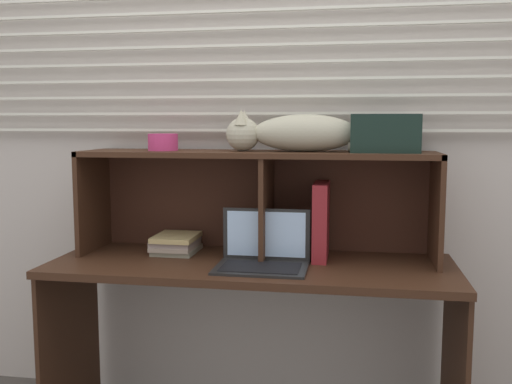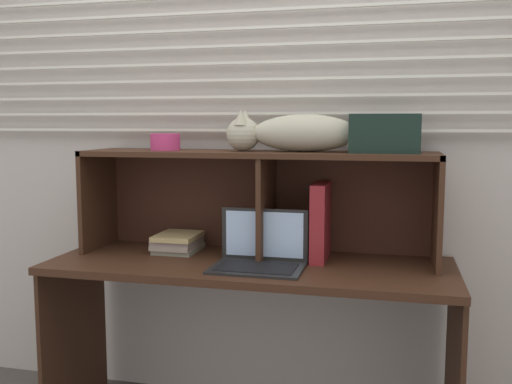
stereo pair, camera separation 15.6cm
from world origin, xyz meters
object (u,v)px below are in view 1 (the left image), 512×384
object	(u,v)px
laptop	(263,256)
small_basket	(163,142)
binder_upright	(321,221)
storage_box	(385,133)
book_stack	(176,243)
cat	(296,133)

from	to	relation	value
laptop	small_basket	world-z (taller)	small_basket
binder_upright	storage_box	bearing A→B (deg)	0.00
book_stack	small_basket	xyz separation A→B (m)	(-0.05, -0.00, 0.43)
small_basket	storage_box	distance (m)	0.91
binder_upright	small_basket	xyz separation A→B (m)	(-0.66, 0.00, 0.31)
cat	book_stack	distance (m)	0.69
cat	laptop	bearing A→B (deg)	-120.77
book_stack	binder_upright	bearing A→B (deg)	-0.03
small_basket	cat	bearing A→B (deg)	0.00
binder_upright	cat	bearing A→B (deg)	180.00
cat	laptop	xyz separation A→B (m)	(-0.11, -0.18, -0.47)
cat	binder_upright	bearing A→B (deg)	-0.00
laptop	book_stack	distance (m)	0.44
cat	book_stack	size ratio (longest dim) A/B	3.40
small_basket	storage_box	bearing A→B (deg)	0.00
cat	small_basket	world-z (taller)	cat
laptop	small_basket	size ratio (longest dim) A/B	2.79
cat	binder_upright	distance (m)	0.37
cat	small_basket	size ratio (longest dim) A/B	6.14
laptop	binder_upright	xyz separation A→B (m)	(0.21, 0.18, 0.11)
storage_box	book_stack	bearing A→B (deg)	179.98
laptop	storage_box	size ratio (longest dim) A/B	1.32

